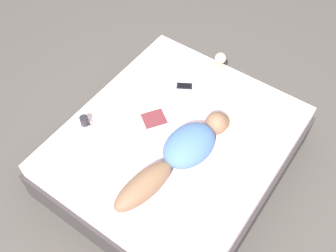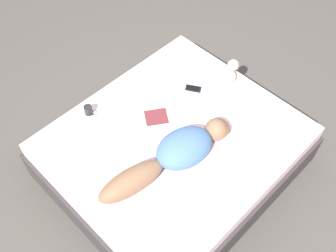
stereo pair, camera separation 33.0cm
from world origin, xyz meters
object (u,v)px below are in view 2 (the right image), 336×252
(person, at_px, (175,154))
(coffee_mug, at_px, (88,110))
(cell_phone, at_px, (193,88))
(open_magazine, at_px, (154,106))

(person, height_order, coffee_mug, person)
(person, xyz_separation_m, cell_phone, (-0.42, 0.68, -0.10))
(open_magazine, height_order, coffee_mug, coffee_mug)
(person, xyz_separation_m, coffee_mug, (-0.87, -0.18, -0.06))
(coffee_mug, bearing_deg, cell_phone, 62.41)
(coffee_mug, bearing_deg, open_magazine, 53.01)
(coffee_mug, xyz_separation_m, cell_phone, (0.45, 0.86, -0.04))
(open_magazine, distance_m, cell_phone, 0.42)
(person, bearing_deg, open_magazine, 162.08)
(open_magazine, xyz_separation_m, coffee_mug, (-0.34, -0.46, 0.04))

